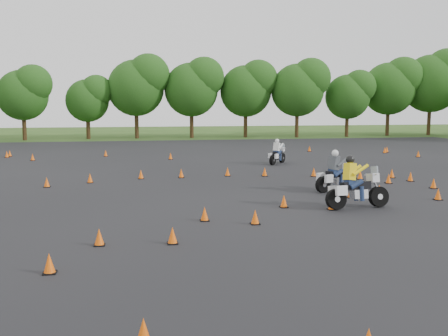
% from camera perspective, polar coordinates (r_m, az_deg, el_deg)
% --- Properties ---
extents(ground, '(140.00, 140.00, 0.00)m').
position_cam_1_polar(ground, '(17.24, 2.34, -5.64)').
color(ground, '#2D5119').
rests_on(ground, ground).
extents(asphalt_pad, '(62.00, 62.00, 0.00)m').
position_cam_1_polar(asphalt_pad, '(23.03, -0.87, -2.32)').
color(asphalt_pad, black).
rests_on(asphalt_pad, ground).
extents(treeline, '(87.24, 32.39, 11.08)m').
position_cam_1_polar(treeline, '(51.84, -2.20, 8.17)').
color(treeline, '#204A15').
rests_on(treeline, ground).
extents(traffic_cones, '(32.92, 32.76, 0.45)m').
position_cam_1_polar(traffic_cones, '(22.13, 0.12, -2.13)').
color(traffic_cones, '#FF5F0A').
rests_on(traffic_cones, asphalt_pad).
extents(rider_grey, '(2.50, 1.62, 1.85)m').
position_cam_1_polar(rider_grey, '(22.78, 12.77, -0.25)').
color(rider_grey, '#43474B').
rests_on(rider_grey, ground).
extents(rider_yellow, '(2.63, 1.08, 1.98)m').
position_cam_1_polar(rider_yellow, '(19.06, 15.17, -1.60)').
color(rider_yellow, yellow).
rests_on(rider_yellow, ground).
extents(rider_white, '(1.87, 2.03, 1.63)m').
position_cam_1_polar(rider_white, '(32.46, 6.13, 1.91)').
color(rider_white, white).
rests_on(rider_white, ground).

